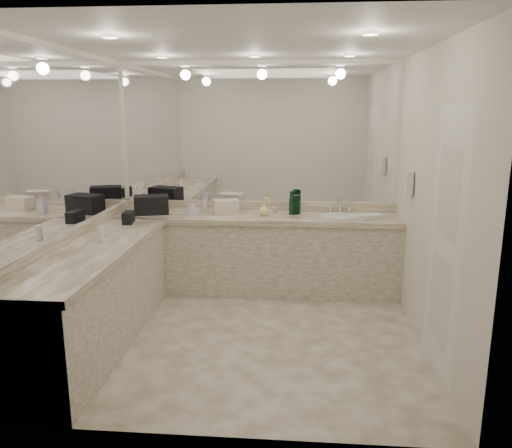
# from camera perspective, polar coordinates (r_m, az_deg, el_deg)

# --- Properties ---
(floor) EXTENTS (3.20, 3.20, 0.00)m
(floor) POSITION_cam_1_polar(r_m,az_deg,el_deg) (4.78, -1.15, -12.55)
(floor) COLOR beige
(floor) RESTS_ON ground
(ceiling) EXTENTS (3.20, 3.20, 0.00)m
(ceiling) POSITION_cam_1_polar(r_m,az_deg,el_deg) (4.35, -1.31, 20.07)
(ceiling) COLOR white
(ceiling) RESTS_ON floor
(wall_back) EXTENTS (3.20, 0.02, 2.60)m
(wall_back) POSITION_cam_1_polar(r_m,az_deg,el_deg) (5.86, 0.29, 5.49)
(wall_back) COLOR silver
(wall_back) RESTS_ON floor
(wall_left) EXTENTS (0.02, 3.00, 2.60)m
(wall_left) POSITION_cam_1_polar(r_m,az_deg,el_deg) (4.82, -20.53, 3.05)
(wall_left) COLOR silver
(wall_left) RESTS_ON floor
(wall_right) EXTENTS (0.02, 3.00, 2.60)m
(wall_right) POSITION_cam_1_polar(r_m,az_deg,el_deg) (4.51, 19.45, 2.51)
(wall_right) COLOR silver
(wall_right) RESTS_ON floor
(vanity_back_base) EXTENTS (3.20, 0.60, 0.84)m
(vanity_back_base) POSITION_cam_1_polar(r_m,az_deg,el_deg) (5.75, 0.05, -3.62)
(vanity_back_base) COLOR beige
(vanity_back_base) RESTS_ON floor
(vanity_back_top) EXTENTS (3.20, 0.64, 0.06)m
(vanity_back_top) POSITION_cam_1_polar(r_m,az_deg,el_deg) (5.63, 0.05, 0.74)
(vanity_back_top) COLOR beige
(vanity_back_top) RESTS_ON vanity_back_base
(vanity_left_base) EXTENTS (0.60, 2.40, 0.84)m
(vanity_left_base) POSITION_cam_1_polar(r_m,az_deg,el_deg) (4.66, -17.86, -8.31)
(vanity_left_base) COLOR beige
(vanity_left_base) RESTS_ON floor
(vanity_left_top) EXTENTS (0.64, 2.42, 0.06)m
(vanity_left_top) POSITION_cam_1_polar(r_m,az_deg,el_deg) (4.52, -18.13, -2.98)
(vanity_left_top) COLOR beige
(vanity_left_top) RESTS_ON vanity_left_base
(backsplash_back) EXTENTS (3.20, 0.04, 0.10)m
(backsplash_back) POSITION_cam_1_polar(r_m,az_deg,el_deg) (5.90, 0.28, 2.09)
(backsplash_back) COLOR beige
(backsplash_back) RESTS_ON vanity_back_top
(backsplash_left) EXTENTS (0.04, 3.00, 0.10)m
(backsplash_left) POSITION_cam_1_polar(r_m,az_deg,el_deg) (4.88, -20.00, -1.00)
(backsplash_left) COLOR beige
(backsplash_left) RESTS_ON vanity_left_top
(mirror_back) EXTENTS (3.12, 0.01, 1.55)m
(mirror_back) POSITION_cam_1_polar(r_m,az_deg,el_deg) (5.81, 0.29, 10.13)
(mirror_back) COLOR white
(mirror_back) RESTS_ON wall_back
(mirror_left) EXTENTS (0.01, 2.92, 1.55)m
(mirror_left) POSITION_cam_1_polar(r_m,az_deg,el_deg) (4.76, -20.85, 8.69)
(mirror_left) COLOR white
(mirror_left) RESTS_ON wall_left
(sink) EXTENTS (0.44, 0.44, 0.03)m
(sink) POSITION_cam_1_polar(r_m,az_deg,el_deg) (5.64, 9.72, 0.83)
(sink) COLOR white
(sink) RESTS_ON vanity_back_top
(faucet) EXTENTS (0.24, 0.16, 0.14)m
(faucet) POSITION_cam_1_polar(r_m,az_deg,el_deg) (5.83, 9.58, 1.99)
(faucet) COLOR silver
(faucet) RESTS_ON vanity_back_top
(wall_phone) EXTENTS (0.06, 0.10, 0.24)m
(wall_phone) POSITION_cam_1_polar(r_m,az_deg,el_deg) (5.17, 17.09, 4.48)
(wall_phone) COLOR white
(wall_phone) RESTS_ON wall_right
(door) EXTENTS (0.02, 0.82, 2.10)m
(door) POSITION_cam_1_polar(r_m,az_deg,el_deg) (4.09, 20.74, -2.20)
(door) COLOR white
(door) RESTS_ON wall_right
(black_toiletry_bag) EXTENTS (0.43, 0.34, 0.22)m
(black_toiletry_bag) POSITION_cam_1_polar(r_m,az_deg,el_deg) (5.80, -11.87, 2.22)
(black_toiletry_bag) COLOR black
(black_toiletry_bag) RESTS_ON vanity_back_top
(black_bag_spill) EXTENTS (0.13, 0.23, 0.12)m
(black_bag_spill) POSITION_cam_1_polar(r_m,az_deg,el_deg) (5.38, -14.37, 0.72)
(black_bag_spill) COLOR black
(black_bag_spill) RESTS_ON vanity_left_top
(cream_cosmetic_case) EXTENTS (0.31, 0.23, 0.16)m
(cream_cosmetic_case) POSITION_cam_1_polar(r_m,az_deg,el_deg) (5.72, -3.41, 2.05)
(cream_cosmetic_case) COLOR beige
(cream_cosmetic_case) RESTS_ON vanity_back_top
(hand_towel) EXTENTS (0.26, 0.20, 0.04)m
(hand_towel) POSITION_cam_1_polar(r_m,az_deg,el_deg) (5.62, 13.06, 0.89)
(hand_towel) COLOR white
(hand_towel) RESTS_ON vanity_back_top
(lotion_left) EXTENTS (0.06, 0.06, 0.13)m
(lotion_left) POSITION_cam_1_polar(r_m,az_deg,el_deg) (4.69, -17.32, -1.13)
(lotion_left) COLOR white
(lotion_left) RESTS_ON vanity_left_top
(soap_bottle_a) EXTENTS (0.09, 0.09, 0.19)m
(soap_bottle_a) POSITION_cam_1_polar(r_m,az_deg,el_deg) (5.77, -5.96, 2.22)
(soap_bottle_a) COLOR beige
(soap_bottle_a) RESTS_ON vanity_back_top
(soap_bottle_b) EXTENTS (0.10, 0.10, 0.18)m
(soap_bottle_b) POSITION_cam_1_polar(r_m,az_deg,el_deg) (5.62, -7.36, 1.89)
(soap_bottle_b) COLOR silver
(soap_bottle_b) RESTS_ON vanity_back_top
(soap_bottle_c) EXTENTS (0.14, 0.14, 0.14)m
(soap_bottle_c) POSITION_cam_1_polar(r_m,az_deg,el_deg) (5.58, 0.90, 1.70)
(soap_bottle_c) COLOR #FFE68A
(soap_bottle_c) RESTS_ON vanity_back_top
(green_bottle_0) EXTENTS (0.07, 0.07, 0.19)m
(green_bottle_0) POSITION_cam_1_polar(r_m,az_deg,el_deg) (5.66, 4.14, 2.07)
(green_bottle_0) COLOR #115130
(green_bottle_0) RESTS_ON vanity_back_top
(green_bottle_1) EXTENTS (0.07, 0.07, 0.22)m
(green_bottle_1) POSITION_cam_1_polar(r_m,az_deg,el_deg) (5.66, 4.56, 2.21)
(green_bottle_1) COLOR #115130
(green_bottle_1) RESTS_ON vanity_back_top
(green_bottle_2) EXTENTS (0.06, 0.06, 0.22)m
(green_bottle_2) POSITION_cam_1_polar(r_m,az_deg,el_deg) (5.69, 4.83, 2.24)
(green_bottle_2) COLOR #115130
(green_bottle_2) RESTS_ON vanity_back_top
(amenity_bottle_0) EXTENTS (0.04, 0.04, 0.06)m
(amenity_bottle_0) POSITION_cam_1_polar(r_m,az_deg,el_deg) (5.60, 1.36, 1.31)
(amenity_bottle_0) COLOR white
(amenity_bottle_0) RESTS_ON vanity_back_top
(amenity_bottle_1) EXTENTS (0.06, 0.06, 0.06)m
(amenity_bottle_1) POSITION_cam_1_polar(r_m,az_deg,el_deg) (5.75, -10.92, 1.38)
(amenity_bottle_1) COLOR silver
(amenity_bottle_1) RESTS_ON vanity_back_top
(amenity_bottle_2) EXTENTS (0.05, 0.05, 0.06)m
(amenity_bottle_2) POSITION_cam_1_polar(r_m,az_deg,el_deg) (5.80, -12.27, 1.42)
(amenity_bottle_2) COLOR #E0B28C
(amenity_bottle_2) RESTS_ON vanity_back_top
(amenity_bottle_3) EXTENTS (0.06, 0.06, 0.07)m
(amenity_bottle_3) POSITION_cam_1_polar(r_m,az_deg,el_deg) (5.73, 2.11, 1.61)
(amenity_bottle_3) COLOR #E0B28C
(amenity_bottle_3) RESTS_ON vanity_back_top
(amenity_bottle_4) EXTENTS (0.04, 0.04, 0.10)m
(amenity_bottle_4) POSITION_cam_1_polar(r_m,az_deg,el_deg) (5.85, -12.12, 1.73)
(amenity_bottle_4) COLOR silver
(amenity_bottle_4) RESTS_ON vanity_back_top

